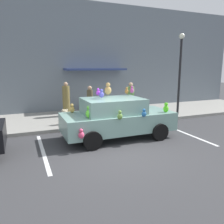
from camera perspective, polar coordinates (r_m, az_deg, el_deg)
The scene contains 11 objects.
ground_plane at distance 7.31m, azimuth 1.02°, elevation -10.31°, with size 60.00×60.00×0.00m, color #38383A.
sidewalk at distance 11.84m, azimuth -8.63°, elevation -1.55°, with size 24.00×4.00×0.15m, color gray.
storefront_building at distance 13.66m, azimuth -11.18°, elevation 13.25°, with size 24.00×1.25×6.40m.
parking_stripe_front at distance 9.91m, azimuth 17.67°, elevation -4.96°, with size 0.12×3.60×0.01m, color silver.
parking_stripe_rear at distance 7.74m, azimuth -17.05°, elevation -9.55°, with size 0.12×3.60×0.01m, color silver.
plush_covered_car at distance 8.58m, azimuth 1.16°, elevation -1.42°, with size 4.21×2.04×2.09m.
teddy_bear_on_sidewalk at distance 10.32m, azimuth -11.78°, elevation -1.33°, with size 0.37×0.31×0.70m.
street_lamp_post at distance 12.50m, azimuth 16.83°, elevation 10.94°, with size 0.28×0.28×4.22m.
pedestrian_near_shopfront at distance 11.15m, azimuth 4.68°, elevation 2.50°, with size 0.36×0.36×1.80m.
pedestrian_walking_past at distance 11.25m, azimuth -5.58°, elevation 2.19°, with size 0.30×0.30×1.63m.
pedestrian_by_lamp at distance 12.00m, azimuth -11.48°, elevation 2.87°, with size 0.38×0.38×1.78m.
Camera 1 is at (-2.70, -6.23, 2.70)m, focal length 36.17 mm.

